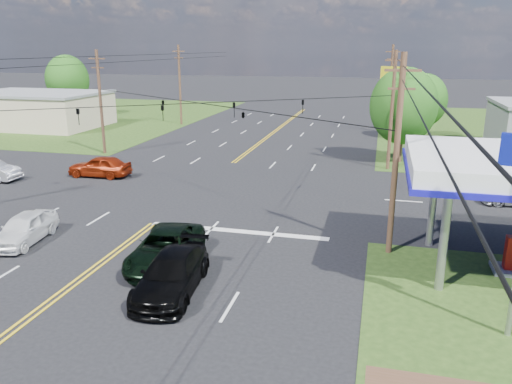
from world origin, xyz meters
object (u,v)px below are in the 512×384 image
(retail_nw, at_px, (37,111))
(tree_right_b, at_px, (424,100))
(pole_ne, at_px, (392,109))
(tree_far_l, at_px, (67,80))
(pole_left_far, at_px, (180,84))
(pickup_dkgreen, at_px, (166,248))
(pole_right_far, at_px, (390,88))
(pole_se, at_px, (396,154))
(pole_nw, at_px, (101,101))
(suv_black, at_px, (172,274))
(tree_right_a, at_px, (404,106))
(pickup_white, at_px, (24,228))

(retail_nw, height_order, tree_right_b, tree_right_b)
(retail_nw, height_order, pole_ne, pole_ne)
(retail_nw, distance_m, tree_far_l, 10.69)
(pole_left_far, bearing_deg, tree_right_b, -7.72)
(pole_ne, distance_m, pickup_dkgreen, 24.45)
(pole_right_far, bearing_deg, retail_nw, -172.06)
(pole_se, xyz_separation_m, pickup_dkgreen, (-10.00, -3.93, -4.12))
(pole_nw, relative_size, suv_black, 1.75)
(pole_left_far, relative_size, tree_right_a, 1.22)
(tree_far_l, bearing_deg, tree_right_b, -9.37)
(tree_right_b, xyz_separation_m, pickup_white, (-21.70, -36.13, -3.46))
(pole_ne, bearing_deg, pole_right_far, 90.00)
(tree_far_l, relative_size, pickup_white, 1.97)
(retail_nw, bearing_deg, pole_se, -35.79)
(retail_nw, bearing_deg, suv_black, -47.40)
(pole_se, bearing_deg, tree_right_a, 87.27)
(pole_left_far, relative_size, tree_right_b, 1.41)
(pole_right_far, relative_size, pickup_dkgreen, 1.76)
(pickup_dkgreen, bearing_deg, tree_far_l, 120.99)
(retail_nw, relative_size, pole_left_far, 1.60)
(pole_se, bearing_deg, pole_left_far, 125.10)
(tree_right_a, bearing_deg, tree_right_b, 78.23)
(retail_nw, height_order, pole_left_far, pole_left_far)
(tree_right_a, relative_size, suv_black, 1.50)
(pole_right_far, relative_size, suv_black, 1.84)
(retail_nw, height_order, tree_far_l, tree_far_l)
(retail_nw, xyz_separation_m, tree_far_l, (-2.00, 10.00, 3.19))
(pole_ne, height_order, tree_right_a, pole_ne)
(pole_nw, distance_m, pole_right_far, 32.20)
(pole_left_far, relative_size, pickup_white, 2.25)
(retail_nw, bearing_deg, pickup_dkgreen, -46.62)
(pole_nw, xyz_separation_m, pole_left_far, (0.00, 19.00, 0.25))
(pole_left_far, distance_m, tree_right_b, 29.79)
(pole_right_far, bearing_deg, tree_right_a, -86.42)
(retail_nw, relative_size, tree_right_b, 2.26)
(pole_nw, xyz_separation_m, pole_ne, (26.00, 0.00, 0.00))
(tree_right_a, bearing_deg, pole_se, -92.73)
(tree_right_a, bearing_deg, pole_ne, -108.43)
(tree_right_b, relative_size, tree_far_l, 0.81)
(pickup_dkgreen, bearing_deg, pole_se, 14.50)
(tree_far_l, bearing_deg, pickup_white, -58.73)
(tree_right_b, bearing_deg, pickup_dkgreen, -110.08)
(tree_right_a, bearing_deg, pole_right_far, 93.58)
(pickup_dkgreen, distance_m, suv_black, 2.76)
(pickup_dkgreen, height_order, pickup_white, pickup_dkgreen)
(pole_nw, bearing_deg, pickup_white, -69.74)
(pole_nw, bearing_deg, retail_nw, 142.59)
(tree_right_b, height_order, tree_far_l, tree_far_l)
(suv_black, height_order, pickup_white, suv_black)
(tree_right_b, bearing_deg, pickup_white, -120.99)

